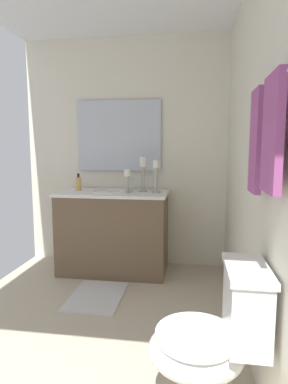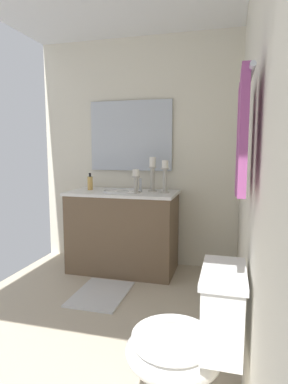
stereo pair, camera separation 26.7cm
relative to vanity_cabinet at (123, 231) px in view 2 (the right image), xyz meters
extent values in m
cube|color=beige|center=(1.20, 0.07, -0.43)|extent=(3.04, 2.23, 0.02)
cube|color=silver|center=(1.20, 1.18, 0.80)|extent=(3.04, 0.04, 2.45)
cube|color=silver|center=(-0.33, 0.07, 0.80)|extent=(0.04, 2.23, 2.45)
cube|color=brown|center=(0.00, 0.00, -0.02)|extent=(0.55, 1.08, 0.81)
cube|color=white|center=(0.00, 0.00, 0.40)|extent=(0.58, 1.11, 0.03)
sphere|color=black|center=(-0.10, -0.55, 0.02)|extent=(0.02, 0.02, 0.02)
sphere|color=black|center=(0.10, -0.55, 0.02)|extent=(0.02, 0.02, 0.02)
ellipsoid|color=white|center=(0.00, 0.00, 0.37)|extent=(0.38, 0.30, 0.11)
torus|color=white|center=(0.00, 0.00, 0.42)|extent=(0.40, 0.40, 0.02)
cylinder|color=silver|center=(0.00, 0.19, 0.49)|extent=(0.02, 0.02, 0.14)
cube|color=silver|center=(-0.28, 0.00, 0.99)|extent=(0.02, 0.92, 0.75)
cylinder|color=#B7B2A5|center=(0.00, 0.44, 0.42)|extent=(0.09, 0.09, 0.01)
cylinder|color=#B7B2A5|center=(0.00, 0.44, 0.54)|extent=(0.04, 0.04, 0.24)
cylinder|color=#B7B2A5|center=(0.00, 0.44, 0.66)|extent=(0.08, 0.08, 0.01)
cylinder|color=white|center=(0.00, 0.44, 0.70)|extent=(0.06, 0.06, 0.07)
cylinder|color=#B7B2A5|center=(-0.07, 0.30, 0.42)|extent=(0.09, 0.09, 0.01)
cylinder|color=#B7B2A5|center=(-0.07, 0.30, 0.54)|extent=(0.04, 0.04, 0.24)
cylinder|color=#B7B2A5|center=(-0.07, 0.30, 0.67)|extent=(0.08, 0.08, 0.01)
cylinder|color=white|center=(-0.07, 0.30, 0.72)|extent=(0.06, 0.06, 0.10)
cylinder|color=#B7B2A5|center=(0.08, 0.16, 0.42)|extent=(0.09, 0.09, 0.01)
cylinder|color=#B7B2A5|center=(0.08, 0.16, 0.50)|extent=(0.04, 0.04, 0.16)
cylinder|color=#B7B2A5|center=(0.08, 0.16, 0.58)|extent=(0.08, 0.08, 0.01)
cylinder|color=white|center=(0.08, 0.16, 0.62)|extent=(0.06, 0.06, 0.07)
cylinder|color=#E5B259|center=(-0.04, -0.38, 0.49)|extent=(0.06, 0.06, 0.14)
cylinder|color=black|center=(-0.04, -0.38, 0.58)|extent=(0.02, 0.02, 0.04)
ellipsoid|color=white|center=(1.75, 0.83, -0.10)|extent=(0.38, 0.46, 0.24)
cylinder|color=white|center=(1.75, 0.83, -0.02)|extent=(0.39, 0.39, 0.03)
cube|color=white|center=(1.75, 1.05, 0.14)|extent=(0.36, 0.17, 0.32)
cube|color=white|center=(1.75, 1.05, 0.31)|extent=(0.38, 0.19, 0.03)
cylinder|color=silver|center=(1.70, 1.12, 1.12)|extent=(0.66, 0.02, 0.02)
cube|color=#A54C8C|center=(1.53, 1.10, 0.89)|extent=(0.20, 0.03, 0.50)
cube|color=#A54C8C|center=(1.86, 1.10, 0.91)|extent=(0.24, 0.03, 0.46)
cube|color=silver|center=(0.62, 0.00, -0.41)|extent=(0.60, 0.44, 0.02)
camera|label=1|loc=(3.19, 0.80, 0.85)|focal=30.27mm
camera|label=2|loc=(3.14, 1.06, 0.85)|focal=30.27mm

